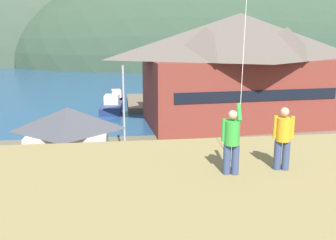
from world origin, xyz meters
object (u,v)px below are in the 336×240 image
(moored_boat_outer_mooring, at_px, (167,104))
(parked_car_mid_row_near, at_px, (259,159))
(person_kite_flyer, at_px, (232,140))
(harbor_lodge, at_px, (239,66))
(parked_car_back_row_left, at_px, (231,199))
(moored_boat_wharfside, at_px, (112,105))
(moored_boat_inner_slip, at_px, (116,99))
(person_companion, at_px, (283,137))
(parking_light_pole, at_px, (124,107))
(parked_car_mid_row_far, at_px, (88,212))
(storage_shed_near_lot, at_px, (69,138))
(parked_car_mid_row_center, at_px, (301,185))
(wharf_dock, at_px, (139,103))

(moored_boat_outer_mooring, distance_m, parked_car_mid_row_near, 24.70)
(person_kite_flyer, bearing_deg, harbor_lodge, 72.09)
(parked_car_back_row_left, distance_m, person_kite_flyer, 12.70)
(moored_boat_wharfside, relative_size, parked_car_back_row_left, 2.00)
(moored_boat_inner_slip, distance_m, parked_car_mid_row_near, 30.95)
(moored_boat_inner_slip, relative_size, person_companion, 3.40)
(parking_light_pole, bearing_deg, moored_boat_wharfside, 93.82)
(moored_boat_outer_mooring, bearing_deg, moored_boat_wharfside, 179.04)
(parked_car_mid_row_far, height_order, person_companion, person_companion)
(parked_car_mid_row_near, bearing_deg, moored_boat_wharfside, 114.86)
(storage_shed_near_lot, xyz_separation_m, parked_car_mid_row_center, (14.98, -7.23, -1.50))
(wharf_dock, distance_m, person_companion, 45.15)
(parked_car_mid_row_far, bearing_deg, moored_boat_outer_mooring, 75.63)
(moored_boat_wharfside, distance_m, moored_boat_inner_slip, 4.50)
(wharf_dock, xyz_separation_m, parked_car_mid_row_near, (7.65, -27.83, 0.71))
(moored_boat_inner_slip, relative_size, parked_car_mid_row_center, 1.40)
(moored_boat_inner_slip, bearing_deg, moored_boat_outer_mooring, -33.84)
(parked_car_mid_row_center, bearing_deg, parking_light_pole, 140.17)
(moored_boat_inner_slip, height_order, parked_car_mid_row_center, moored_boat_inner_slip)
(parked_car_mid_row_far, relative_size, parked_car_mid_row_center, 1.03)
(moored_boat_inner_slip, xyz_separation_m, parked_car_mid_row_center, (11.73, -34.10, 0.34))
(storage_shed_near_lot, relative_size, parked_car_mid_row_near, 1.44)
(moored_boat_outer_mooring, xyz_separation_m, parked_car_mid_row_center, (4.87, -29.50, 0.34))
(parked_car_mid_row_far, distance_m, parking_light_pole, 11.83)
(parked_car_mid_row_near, height_order, person_kite_flyer, person_kite_flyer)
(moored_boat_wharfside, height_order, person_kite_flyer, person_kite_flyer)
(wharf_dock, relative_size, person_companion, 6.74)
(harbor_lodge, distance_m, moored_boat_inner_slip, 20.34)
(wharf_dock, distance_m, parked_car_mid_row_far, 35.33)
(person_kite_flyer, xyz_separation_m, person_companion, (1.47, 0.16, -0.02))
(harbor_lodge, bearing_deg, moored_boat_wharfside, 147.74)
(parked_car_mid_row_far, xyz_separation_m, person_companion, (6.24, -9.48, 6.61))
(moored_boat_inner_slip, bearing_deg, wharf_dock, -19.48)
(moored_boat_inner_slip, xyz_separation_m, parked_car_mid_row_near, (10.88, -28.97, 0.34))
(moored_boat_inner_slip, distance_m, person_kite_flyer, 46.48)
(moored_boat_wharfside, relative_size, person_kite_flyer, 4.54)
(parking_light_pole, bearing_deg, harbor_lodge, 41.35)
(wharf_dock, xyz_separation_m, parking_light_pole, (-2.32, -23.93, 4.15))
(moored_boat_wharfside, xyz_separation_m, parked_car_back_row_left, (7.26, -31.01, 0.34))
(parked_car_mid_row_center, bearing_deg, parked_car_mid_row_far, -170.86)
(storage_shed_near_lot, height_order, parked_car_back_row_left, storage_shed_near_lot)
(storage_shed_near_lot, height_order, wharf_dock, storage_shed_near_lot)
(parked_car_mid_row_near, height_order, parked_car_back_row_left, same)
(moored_boat_inner_slip, bearing_deg, person_companion, -83.74)
(moored_boat_outer_mooring, xyz_separation_m, parked_car_back_row_left, (-0.07, -30.89, 0.34))
(moored_boat_outer_mooring, bearing_deg, parked_car_back_row_left, -90.13)
(moored_boat_outer_mooring, bearing_deg, moored_boat_inner_slip, 146.16)
(harbor_lodge, height_order, person_companion, harbor_lodge)
(parked_car_mid_row_far, bearing_deg, parked_car_mid_row_near, 30.77)
(parked_car_back_row_left, xyz_separation_m, person_kite_flyer, (-3.26, -10.34, 6.63))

